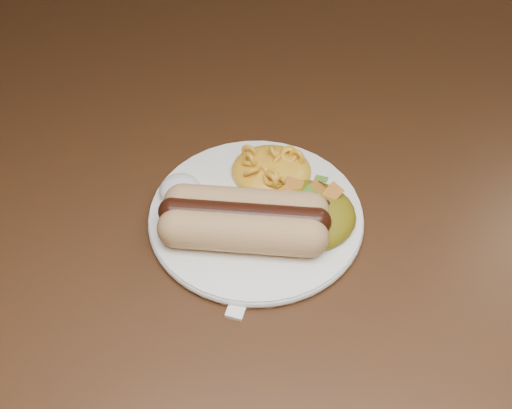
{
  "coord_description": "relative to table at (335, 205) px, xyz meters",
  "views": [
    {
      "loc": [
        -0.06,
        -0.48,
        1.18
      ],
      "look_at": [
        -0.09,
        -0.11,
        0.77
      ],
      "focal_mm": 42.0,
      "sensor_mm": 36.0,
      "label": 1
    }
  ],
  "objects": [
    {
      "name": "fork",
      "position": [
        -0.09,
        -0.17,
        0.09
      ],
      "size": [
        0.06,
        0.16,
        0.0
      ],
      "primitive_type": "cube",
      "rotation": [
        0.0,
        0.0,
        -0.21
      ],
      "color": "white",
      "rests_on": "table"
    },
    {
      "name": "sour_cream",
      "position": [
        -0.16,
        -0.09,
        0.12
      ],
      "size": [
        0.04,
        0.04,
        0.02
      ],
      "primitive_type": "ellipsoid",
      "rotation": [
        0.0,
        0.0,
        -0.09
      ],
      "color": "white",
      "rests_on": "plate"
    },
    {
      "name": "plate",
      "position": [
        -0.09,
        -0.11,
        0.1
      ],
      "size": [
        0.23,
        0.23,
        0.01
      ],
      "primitive_type": "cylinder",
      "rotation": [
        0.0,
        0.0,
        -0.19
      ],
      "color": "white",
      "rests_on": "table"
    },
    {
      "name": "taco_salad",
      "position": [
        -0.04,
        -0.11,
        0.12
      ],
      "size": [
        0.09,
        0.08,
        0.04
      ],
      "rotation": [
        0.0,
        0.0,
        0.28
      ],
      "color": "#A64B04",
      "rests_on": "plate"
    },
    {
      "name": "hotdog",
      "position": [
        -0.09,
        -0.13,
        0.12
      ],
      "size": [
        0.13,
        0.07,
        0.04
      ],
      "rotation": [
        0.0,
        0.0,
        -0.02
      ],
      "color": "tan",
      "rests_on": "plate"
    },
    {
      "name": "table",
      "position": [
        0.0,
        0.0,
        0.0
      ],
      "size": [
        1.6,
        0.9,
        0.75
      ],
      "color": "#3A1E0F",
      "rests_on": "floor"
    },
    {
      "name": "mac_and_cheese",
      "position": [
        -0.07,
        -0.06,
        0.12
      ],
      "size": [
        0.09,
        0.08,
        0.03
      ],
      "primitive_type": "ellipsoid",
      "rotation": [
        0.0,
        0.0,
        -0.14
      ],
      "color": "gold",
      "rests_on": "plate"
    }
  ]
}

